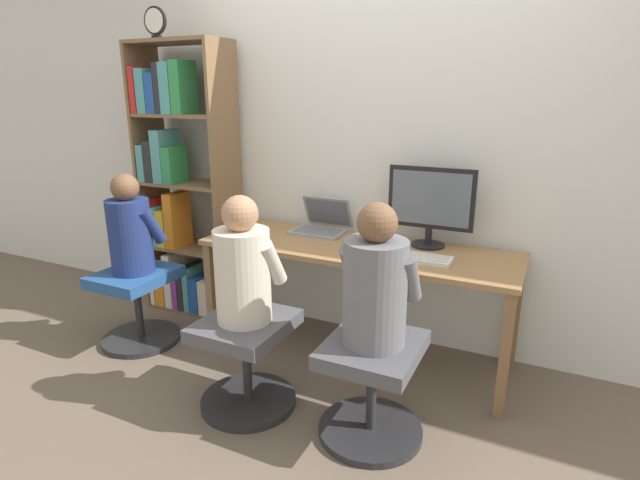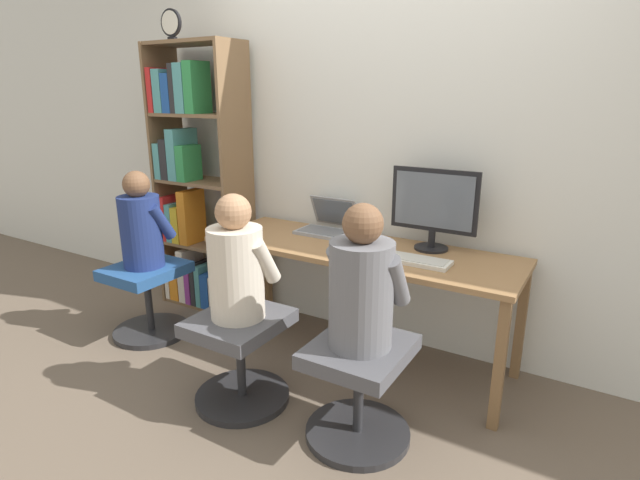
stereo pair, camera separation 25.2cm
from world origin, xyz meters
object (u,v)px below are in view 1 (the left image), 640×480
(office_chair_right, at_px, (247,356))
(office_chair_side, at_px, (138,302))
(desk_clock, at_px, (155,21))
(keyboard, at_px, (409,256))
(person_at_laptop, at_px, (243,267))
(laptop, at_px, (321,225))
(person_near_shelf, at_px, (130,230))
(desktop_monitor, at_px, (430,205))
(office_chair_left, at_px, (372,382))
(person_at_monitor, at_px, (375,284))
(bookshelf, at_px, (179,195))

(office_chair_right, distance_m, office_chair_side, 1.06)
(desk_clock, bearing_deg, office_chair_right, -34.10)
(keyboard, relative_size, office_chair_right, 0.92)
(person_at_laptop, bearing_deg, keyboard, 44.28)
(desk_clock, relative_size, office_chair_side, 0.39)
(laptop, distance_m, office_chair_side, 1.28)
(person_near_shelf, bearing_deg, desktop_monitor, 20.03)
(laptop, bearing_deg, office_chair_left, -51.69)
(desk_clock, bearing_deg, person_at_monitor, -21.42)
(office_chair_left, xyz_separation_m, desk_clock, (-1.78, 0.70, 1.73))
(desktop_monitor, xyz_separation_m, person_near_shelf, (-1.71, -0.62, -0.20))
(keyboard, distance_m, desk_clock, 2.19)
(person_at_monitor, bearing_deg, person_near_shelf, 172.59)
(office_chair_right, relative_size, person_at_laptop, 0.79)
(desk_clock, bearing_deg, bookshelf, 80.40)
(person_at_monitor, distance_m, person_near_shelf, 1.70)
(desktop_monitor, distance_m, office_chair_left, 1.09)
(keyboard, xyz_separation_m, desk_clock, (-1.77, 0.12, 1.29))
(desk_clock, distance_m, person_near_shelf, 1.34)
(bookshelf, height_order, office_chair_side, bookshelf)
(office_chair_left, height_order, person_at_laptop, person_at_laptop)
(office_chair_right, relative_size, bookshelf, 0.26)
(laptop, height_order, desk_clock, desk_clock)
(laptop, xyz_separation_m, person_at_laptop, (0.01, -0.90, 0.01))
(office_chair_left, height_order, person_near_shelf, person_near_shelf)
(person_near_shelf, bearing_deg, office_chair_side, -90.00)
(person_at_laptop, bearing_deg, laptop, 90.88)
(desktop_monitor, bearing_deg, bookshelf, -177.82)
(laptop, relative_size, office_chair_right, 0.66)
(person_at_monitor, relative_size, office_chair_side, 1.31)
(desktop_monitor, height_order, office_chair_left, desktop_monitor)
(person_at_monitor, xyz_separation_m, office_chair_side, (-1.68, 0.21, -0.49))
(laptop, relative_size, bookshelf, 0.17)
(office_chair_right, distance_m, bookshelf, 1.51)
(laptop, bearing_deg, person_near_shelf, -148.06)
(desk_clock, xyz_separation_m, person_near_shelf, (0.10, -0.48, -1.25))
(desk_clock, relative_size, person_near_shelf, 0.31)
(bookshelf, relative_size, person_near_shelf, 3.06)
(person_at_monitor, height_order, office_chair_side, person_at_monitor)
(desktop_monitor, xyz_separation_m, person_at_monitor, (-0.02, -0.84, -0.19))
(desk_clock, bearing_deg, laptop, 7.72)
(person_at_monitor, relative_size, bookshelf, 0.34)
(office_chair_left, distance_m, office_chair_right, 0.66)
(keyboard, distance_m, office_chair_right, 1.01)
(keyboard, relative_size, person_at_laptop, 0.72)
(laptop, distance_m, bookshelf, 1.10)
(bookshelf, distance_m, person_near_shelf, 0.57)
(office_chair_left, distance_m, bookshelf, 2.02)
(laptop, bearing_deg, office_chair_side, -147.87)
(office_chair_left, height_order, office_chair_right, same)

